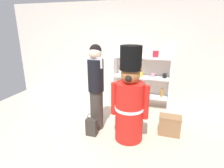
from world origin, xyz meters
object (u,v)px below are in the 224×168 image
at_px(merchandise_shelf, 142,76).
at_px(teddy_bear_guard, 130,101).
at_px(person_shopper, 96,85).
at_px(display_crate, 170,125).
at_px(shopping_bag, 92,127).

distance_m(merchandise_shelf, teddy_bear_guard, 1.51).
relative_size(merchandise_shelf, person_shopper, 0.97).
bearing_deg(person_shopper, display_crate, 7.36).
distance_m(merchandise_shelf, shopping_bag, 1.86).
bearing_deg(shopping_bag, merchandise_shelf, 67.43).
bearing_deg(teddy_bear_guard, display_crate, 27.30).
xyz_separation_m(teddy_bear_guard, display_crate, (0.72, 0.37, -0.56)).
distance_m(teddy_bear_guard, person_shopper, 0.75).
relative_size(teddy_bear_guard, person_shopper, 1.01).
xyz_separation_m(merchandise_shelf, display_crate, (0.74, -1.13, -0.62)).
relative_size(person_shopper, shopping_bag, 3.73).
xyz_separation_m(teddy_bear_guard, shopping_bag, (-0.70, -0.11, -0.57)).
bearing_deg(person_shopper, merchandise_shelf, 62.76).
bearing_deg(person_shopper, shopping_bag, -88.38).
xyz_separation_m(teddy_bear_guard, person_shopper, (-0.71, 0.19, 0.17)).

